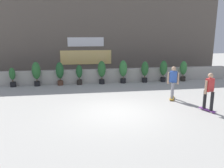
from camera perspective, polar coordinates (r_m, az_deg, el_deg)
The scene contains 14 objects.
ground_plane at distance 10.02m, azimuth 1.34°, elevation -6.93°, with size 48.00×48.00×0.00m, color #B2AFA8.
planter_wall at distance 15.65m, azimuth -2.55°, elevation 2.05°, with size 18.00×0.40×0.90m, color #B2ADA3.
building_backdrop at distance 19.34m, azimuth -4.00°, elevation 12.46°, with size 20.00×2.08×6.50m.
potted_plant_0 at distance 15.59m, azimuth -23.48°, elevation 1.69°, with size 0.37×0.37×1.22m.
potted_plant_1 at distance 15.24m, azimuth -18.28°, elevation 2.84°, with size 0.53×0.53×1.54m.
potted_plant_2 at distance 15.07m, azimuth -12.83°, elevation 2.94°, with size 0.51×0.51×1.50m.
potted_plant_3 at distance 15.06m, azimuth -8.13°, elevation 2.53°, with size 0.41×0.41×1.29m.
potted_plant_4 at distance 15.12m, azimuth -2.56°, elevation 3.35°, with size 0.52×0.52×1.52m.
potted_plant_5 at distance 15.34m, azimuth 2.79°, elevation 3.51°, with size 0.53×0.53×1.53m.
potted_plant_6 at distance 15.73m, azimuth 8.16°, elevation 3.38°, with size 0.48×0.48×1.43m.
potted_plant_7 at distance 16.16m, azimuth 12.66°, elevation 3.52°, with size 0.49×0.49×1.46m.
potted_plant_8 at distance 16.75m, azimuth 17.29°, elevation 3.44°, with size 0.47×0.47×1.41m.
skater_mid_plaza at distance 12.01m, azimuth 14.90°, elevation 0.66°, with size 0.54×0.80×1.70m.
skater_far_right at distance 10.69m, azimuth 22.98°, elevation -1.44°, with size 0.53×0.82×1.70m.
Camera 1 is at (-1.69, -9.27, 3.41)m, focal length 36.85 mm.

